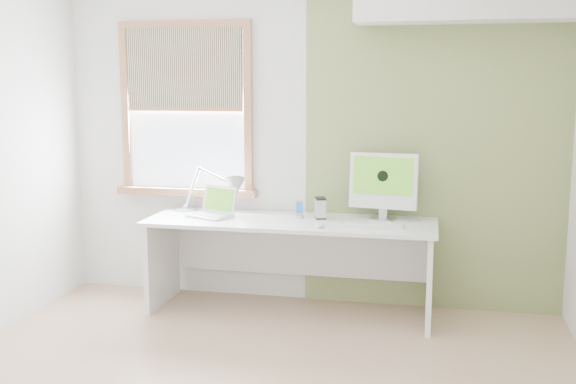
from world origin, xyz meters
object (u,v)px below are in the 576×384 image
(desk, at_px, (292,243))
(desk_lamp, at_px, (226,190))
(laptop, at_px, (214,209))
(external_drive, at_px, (320,208))
(imac, at_px, (383,182))

(desk, xyz_separation_m, desk_lamp, (-0.56, 0.09, 0.39))
(laptop, bearing_deg, external_drive, 5.99)
(external_drive, bearing_deg, desk_lamp, 177.76)
(external_drive, xyz_separation_m, imac, (0.47, 0.06, 0.21))
(laptop, distance_m, external_drive, 0.83)
(imac, bearing_deg, desk, -170.34)
(desk, bearing_deg, desk_lamp, 171.00)
(external_drive, distance_m, imac, 0.52)
(desk_lamp, bearing_deg, laptop, -117.19)
(imac, bearing_deg, external_drive, -172.97)
(desk_lamp, distance_m, laptop, 0.19)
(desk_lamp, bearing_deg, external_drive, -2.24)
(desk_lamp, distance_m, imac, 1.25)
(desk, bearing_deg, external_drive, 15.43)
(external_drive, bearing_deg, imac, 7.03)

